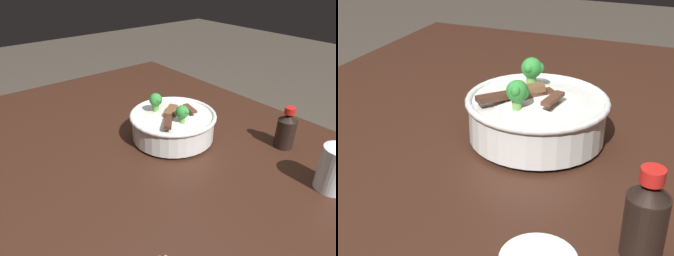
{
  "view_description": "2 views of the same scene",
  "coord_description": "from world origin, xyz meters",
  "views": [
    {
      "loc": [
        0.51,
        -0.41,
        1.22
      ],
      "look_at": [
        -0.08,
        0.07,
        0.8
      ],
      "focal_mm": 32.16,
      "sensor_mm": 36.0,
      "label": 1
    },
    {
      "loc": [
        0.63,
        0.32,
        1.15
      ],
      "look_at": [
        -0.03,
        0.05,
        0.8
      ],
      "focal_mm": 50.34,
      "sensor_mm": 36.0,
      "label": 2
    }
  ],
  "objects": [
    {
      "name": "soy_sauce_bottle",
      "position": [
        0.15,
        0.3,
        0.81
      ],
      "size": [
        0.05,
        0.05,
        0.12
      ],
      "color": "black",
      "rests_on": "dining_table"
    },
    {
      "name": "dining_table",
      "position": [
        0.0,
        0.0,
        0.68
      ],
      "size": [
        1.51,
        1.01,
        0.76
      ],
      "color": "#381E14",
      "rests_on": "ground"
    },
    {
      "name": "rice_bowl",
      "position": [
        -0.08,
        0.09,
        0.81
      ],
      "size": [
        0.25,
        0.25,
        0.14
      ],
      "color": "white",
      "rests_on": "dining_table"
    }
  ]
}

